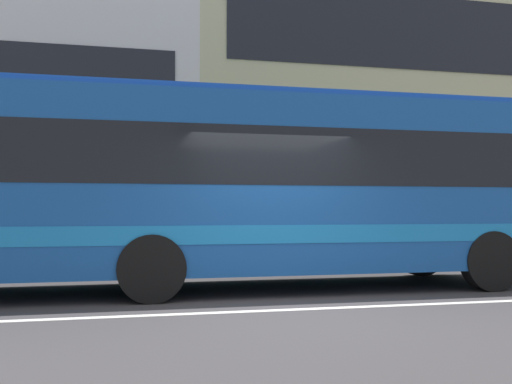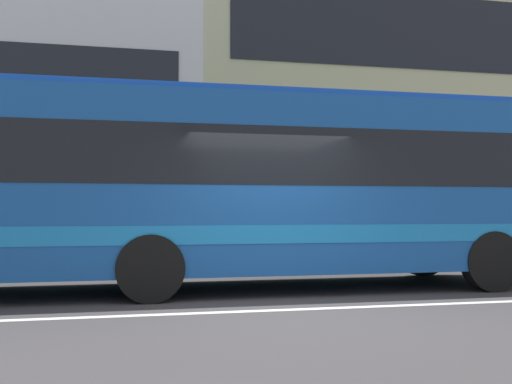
{
  "view_description": "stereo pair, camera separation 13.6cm",
  "coord_description": "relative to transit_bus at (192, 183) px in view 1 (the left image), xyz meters",
  "views": [
    {
      "loc": [
        -2.28,
        -7.69,
        1.36
      ],
      "look_at": [
        0.04,
        2.25,
        1.66
      ],
      "focal_mm": 41.35,
      "sensor_mm": 36.0,
      "label": 1
    },
    {
      "loc": [
        -2.15,
        -7.72,
        1.36
      ],
      "look_at": [
        0.04,
        2.25,
        1.66
      ],
      "focal_mm": 41.35,
      "sensor_mm": 36.0,
      "label": 2
    }
  ],
  "objects": [
    {
      "name": "transit_bus",
      "position": [
        0.0,
        0.0,
        0.0
      ],
      "size": [
        11.74,
        2.62,
        3.29
      ],
      "color": "#164A95",
      "rests_on": "ground_plane"
    },
    {
      "name": "hedge_row_far",
      "position": [
        2.51,
        3.48,
        -1.27
      ],
      "size": [
        17.46,
        1.1,
        1.09
      ],
      "primitive_type": "cube",
      "color": "#2C5420",
      "rests_on": "ground_plane"
    },
    {
      "name": "apartment_block_right",
      "position": [
        11.93,
        13.04,
        4.57
      ],
      "size": [
        21.38,
        9.53,
        12.77
      ],
      "color": "#BAB991",
      "rests_on": "ground_plane"
    },
    {
      "name": "ground_plane",
      "position": [
        1.08,
        -2.19,
        -1.81
      ],
      "size": [
        160.0,
        160.0,
        0.0
      ],
      "primitive_type": "plane",
      "color": "#3C393B"
    },
    {
      "name": "lane_centre_line",
      "position": [
        1.08,
        -2.19,
        -1.81
      ],
      "size": [
        60.0,
        0.16,
        0.01
      ],
      "primitive_type": "cube",
      "color": "silver",
      "rests_on": "ground_plane"
    }
  ]
}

